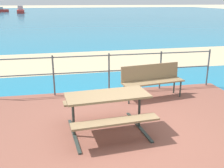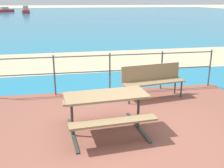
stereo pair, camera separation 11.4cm
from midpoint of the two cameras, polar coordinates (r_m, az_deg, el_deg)
ground_plane at (r=5.18m, az=3.80°, el=-11.15°), size 240.00×240.00×0.00m
patio_paving at (r=5.17m, az=3.80°, el=-10.86°), size 6.40×5.20×0.06m
sea_water at (r=44.46m, az=-9.94°, el=14.32°), size 90.00×90.00×0.01m
beach_strip at (r=11.40m, az=-4.87°, el=5.07°), size 54.07×5.13×0.01m
picnic_table at (r=4.97m, az=-1.66°, el=-4.30°), size 1.65×1.45×0.77m
park_bench at (r=6.84m, az=8.12°, el=1.31°), size 1.67×0.65×0.86m
railing_fence at (r=7.14m, az=-1.12°, el=3.54°), size 5.94×0.04×1.08m
boat_near at (r=55.18m, az=-19.17°, el=14.71°), size 1.72×5.37×1.38m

